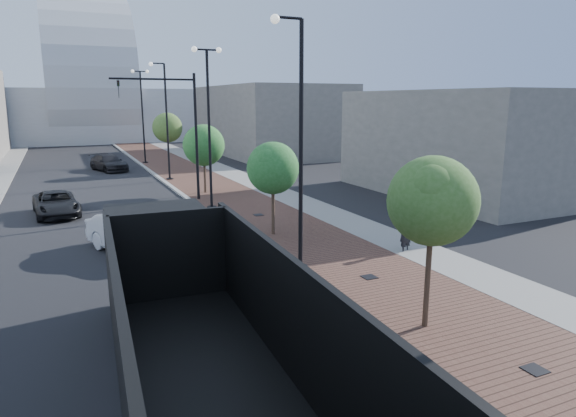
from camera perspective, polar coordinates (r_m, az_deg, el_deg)
name	(u,v)px	position (r m, az deg, el deg)	size (l,w,h in m)	color
sidewalk	(188,169)	(48.06, -11.34, 4.45)	(7.00, 140.00, 0.12)	#4C2D23
concrete_strip	(216,167)	(48.74, -8.24, 4.68)	(2.40, 140.00, 0.13)	slate
curb	(150,171)	(47.38, -15.46, 4.15)	(0.30, 140.00, 0.14)	gray
dump_truck	(179,313)	(11.98, -12.30, -11.54)	(3.61, 14.02, 3.83)	black
white_sedan	(133,234)	(22.17, -17.19, -2.76)	(1.81, 5.20, 1.71)	silver
dark_car_mid	(56,203)	(31.12, -24.87, 0.52)	(2.23, 4.84, 1.35)	black
dark_car_far	(109,163)	(49.01, -19.73, 4.92)	(2.06, 5.08, 1.47)	black
pedestrian	(405,232)	(21.71, 13.16, -2.62)	(0.69, 0.45, 1.88)	black
streetlight_1	(298,157)	(18.30, 1.16, 5.83)	(1.44, 0.56, 9.21)	black
streetlight_2	(209,128)	(29.52, -8.96, 9.06)	(1.72, 0.56, 9.28)	black
streetlight_3	(166,126)	(41.19, -13.73, 9.07)	(1.44, 0.56, 9.21)	black
streetlight_4	(143,116)	(53.00, -16.20, 10.09)	(1.72, 0.56, 9.28)	black
traffic_mast	(182,123)	(32.20, -12.01, 9.49)	(5.09, 0.20, 8.00)	black
tree_0	(433,201)	(14.06, 16.18, 0.82)	(2.48, 2.45, 4.96)	#382619
tree_1	(274,168)	(23.45, -1.66, 4.61)	(2.48, 2.45, 4.51)	#382619
tree_2	(204,145)	(34.74, -9.49, 7.09)	(2.82, 2.82, 4.78)	#382619
tree_3	(168,128)	(46.35, -13.51, 8.92)	(2.64, 2.63, 5.29)	#382619
convention_center	(89,102)	(91.53, -21.70, 11.17)	(50.00, 30.00, 50.00)	#9FA3A8
commercial_block_ne	(269,120)	(61.09, -2.13, 10.01)	(12.00, 22.00, 8.00)	#635E59
commercial_block_e	(464,143)	(36.75, 19.39, 7.06)	(10.00, 16.00, 7.00)	#5F5B56
utility_cover_0	(535,370)	(13.79, 26.26, -16.10)	(0.50, 0.50, 0.02)	black
utility_cover_1	(369,277)	(18.50, 9.23, -7.69)	(0.50, 0.50, 0.02)	black
utility_cover_2	(258,215)	(27.92, -3.39, -0.72)	(0.50, 0.50, 0.02)	black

